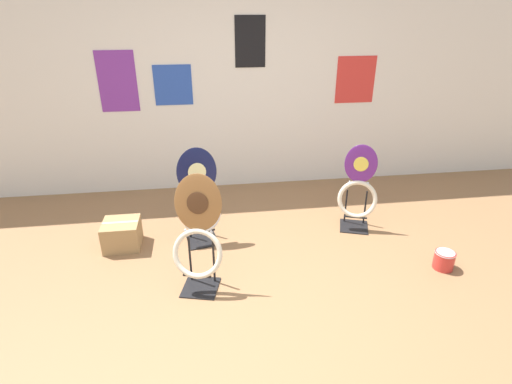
# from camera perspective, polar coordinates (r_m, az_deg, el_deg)

# --- Properties ---
(ground_plane) EXTENTS (14.00, 14.00, 0.00)m
(ground_plane) POSITION_cam_1_polar(r_m,az_deg,el_deg) (3.03, 1.32, -18.38)
(ground_plane) COLOR #8E6642
(wall_back) EXTENTS (8.00, 0.07, 2.60)m
(wall_back) POSITION_cam_1_polar(r_m,az_deg,el_deg) (4.77, -3.55, 15.65)
(wall_back) COLOR silver
(wall_back) RESTS_ON ground_plane
(toilet_seat_display_navy_moon) EXTENTS (0.41, 0.33, 0.93)m
(toilet_seat_display_navy_moon) POSITION_cam_1_polar(r_m,az_deg,el_deg) (3.76, -8.07, -1.11)
(toilet_seat_display_navy_moon) COLOR black
(toilet_seat_display_navy_moon) RESTS_ON ground_plane
(toilet_seat_display_purple_note) EXTENTS (0.41, 0.36, 0.88)m
(toilet_seat_display_purple_note) POSITION_cam_1_polar(r_m,az_deg,el_deg) (4.09, 14.35, -0.07)
(toilet_seat_display_purple_note) COLOR black
(toilet_seat_display_purple_note) RESTS_ON ground_plane
(toilet_seat_display_woodgrain) EXTENTS (0.44, 0.36, 0.96)m
(toilet_seat_display_woodgrain) POSITION_cam_1_polar(r_m,az_deg,el_deg) (3.13, -8.29, -6.98)
(toilet_seat_display_woodgrain) COLOR black
(toilet_seat_display_woodgrain) RESTS_ON ground_plane
(paint_can) EXTENTS (0.18, 0.18, 0.16)m
(paint_can) POSITION_cam_1_polar(r_m,az_deg,el_deg) (3.87, 25.28, -8.71)
(paint_can) COLOR red
(paint_can) RESTS_ON ground_plane
(storage_box) EXTENTS (0.33, 0.32, 0.26)m
(storage_box) POSITION_cam_1_polar(r_m,az_deg,el_deg) (3.98, -18.59, -5.74)
(storage_box) COLOR #A37F51
(storage_box) RESTS_ON ground_plane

